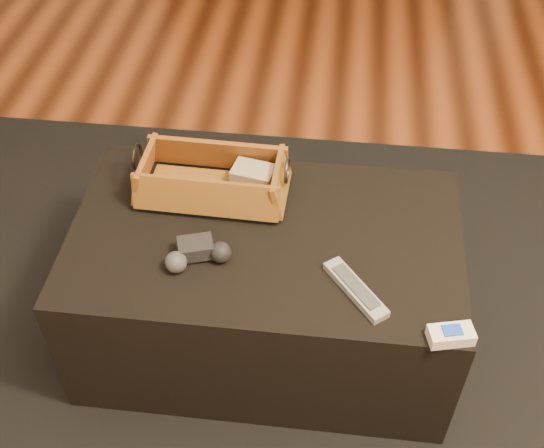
# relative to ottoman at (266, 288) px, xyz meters

# --- Properties ---
(floor) EXTENTS (5.00, 5.50, 0.01)m
(floor) POSITION_rel_ottoman_xyz_m (0.24, 0.02, -0.23)
(floor) COLOR brown
(floor) RESTS_ON ground
(area_rug) EXTENTS (2.60, 2.00, 0.01)m
(area_rug) POSITION_rel_ottoman_xyz_m (-0.00, -0.05, -0.22)
(area_rug) COLOR black
(area_rug) RESTS_ON floor
(ottoman) EXTENTS (1.00, 0.60, 0.42)m
(ottoman) POSITION_rel_ottoman_xyz_m (0.00, 0.00, 0.00)
(ottoman) COLOR black
(ottoman) RESTS_ON area_rug
(tv_remote) EXTENTS (0.21, 0.06, 0.02)m
(tv_remote) POSITION_rel_ottoman_xyz_m (-0.18, 0.12, 0.24)
(tv_remote) COLOR black
(tv_remote) RESTS_ON wicker_basket
(cloth_bundle) EXTENTS (0.12, 0.10, 0.06)m
(cloth_bundle) POSITION_rel_ottoman_xyz_m (-0.05, 0.17, 0.25)
(cloth_bundle) COLOR #CAAB8C
(cloth_bundle) RESTS_ON wicker_basket
(wicker_basket) EXTENTS (0.41, 0.22, 0.14)m
(wicker_basket) POSITION_rel_ottoman_xyz_m (-0.16, 0.14, 0.26)
(wicker_basket) COLOR #AA6926
(wicker_basket) RESTS_ON ottoman
(game_controller) EXTENTS (0.17, 0.13, 0.05)m
(game_controller) POSITION_rel_ottoman_xyz_m (-0.15, -0.11, 0.24)
(game_controller) COLOR black
(game_controller) RESTS_ON ottoman
(silver_remote) EXTENTS (0.16, 0.19, 0.02)m
(silver_remote) POSITION_rel_ottoman_xyz_m (0.23, -0.16, 0.22)
(silver_remote) COLOR #97999E
(silver_remote) RESTS_ON ottoman
(cream_gadget) EXTENTS (0.11, 0.07, 0.04)m
(cream_gadget) POSITION_rel_ottoman_xyz_m (0.44, -0.27, 0.23)
(cream_gadget) COLOR silver
(cream_gadget) RESTS_ON ottoman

